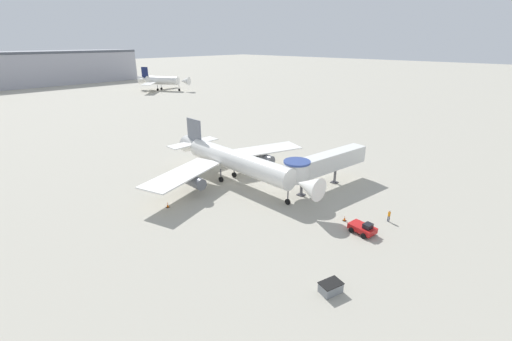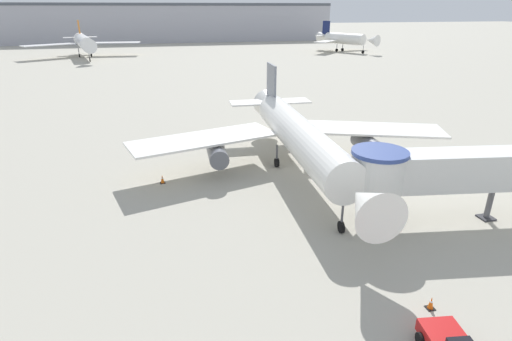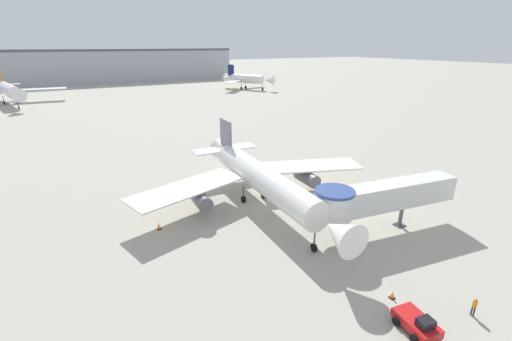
{
  "view_description": "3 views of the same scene",
  "coord_description": "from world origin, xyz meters",
  "px_view_note": "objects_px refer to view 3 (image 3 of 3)",
  "views": [
    {
      "loc": [
        -37.32,
        -40.1,
        22.99
      ],
      "look_at": [
        0.17,
        -4.97,
        3.35
      ],
      "focal_mm": 24.0,
      "sensor_mm": 36.0,
      "label": 1
    },
    {
      "loc": [
        -12.67,
        -35.8,
        15.53
      ],
      "look_at": [
        -5.82,
        -6.81,
        3.34
      ],
      "focal_mm": 28.0,
      "sensor_mm": 36.0,
      "label": 2
    },
    {
      "loc": [
        -20.48,
        -35.5,
        20.07
      ],
      "look_at": [
        -0.54,
        0.09,
        4.91
      ],
      "focal_mm": 24.0,
      "sensor_mm": 36.0,
      "label": 3
    }
  ],
  "objects_px": {
    "background_jet_orange_tail": "(9,90)",
    "ground_crew_marshaller": "(474,306)",
    "main_airplane": "(260,178)",
    "jet_bridge": "(377,197)",
    "traffic_cone_port_wing": "(159,226)",
    "traffic_cone_near_nose": "(392,295)",
    "background_jet_navy_tail": "(246,79)",
    "pushback_tug_red": "(417,323)"
  },
  "relations": [
    {
      "from": "traffic_cone_near_nose",
      "to": "background_jet_orange_tail",
      "type": "height_order",
      "value": "background_jet_orange_tail"
    },
    {
      "from": "jet_bridge",
      "to": "background_jet_navy_tail",
      "type": "relative_size",
      "value": 0.67
    },
    {
      "from": "jet_bridge",
      "to": "pushback_tug_red",
      "type": "distance_m",
      "value": 14.85
    },
    {
      "from": "traffic_cone_near_nose",
      "to": "ground_crew_marshaller",
      "type": "relative_size",
      "value": 0.46
    },
    {
      "from": "pushback_tug_red",
      "to": "ground_crew_marshaller",
      "type": "relative_size",
      "value": 2.12
    },
    {
      "from": "background_jet_orange_tail",
      "to": "ground_crew_marshaller",
      "type": "bearing_deg",
      "value": -86.77
    },
    {
      "from": "ground_crew_marshaller",
      "to": "background_jet_navy_tail",
      "type": "bearing_deg",
      "value": 132.84
    },
    {
      "from": "ground_crew_marshaller",
      "to": "traffic_cone_port_wing",
      "type": "bearing_deg",
      "value": -171.05
    },
    {
      "from": "main_airplane",
      "to": "ground_crew_marshaller",
      "type": "xyz_separation_m",
      "value": [
        4.87,
        -24.94,
        -2.99
      ]
    },
    {
      "from": "background_jet_navy_tail",
      "to": "ground_crew_marshaller",
      "type": "bearing_deg",
      "value": -138.16
    },
    {
      "from": "jet_bridge",
      "to": "background_jet_navy_tail",
      "type": "bearing_deg",
      "value": 77.01
    },
    {
      "from": "traffic_cone_port_wing",
      "to": "background_jet_orange_tail",
      "type": "relative_size",
      "value": 0.02
    },
    {
      "from": "background_jet_orange_tail",
      "to": "traffic_cone_near_nose",
      "type": "bearing_deg",
      "value": -87.81
    },
    {
      "from": "traffic_cone_port_wing",
      "to": "traffic_cone_near_nose",
      "type": "height_order",
      "value": "traffic_cone_port_wing"
    },
    {
      "from": "jet_bridge",
      "to": "traffic_cone_near_nose",
      "type": "height_order",
      "value": "jet_bridge"
    },
    {
      "from": "main_airplane",
      "to": "pushback_tug_red",
      "type": "bearing_deg",
      "value": -88.55
    },
    {
      "from": "jet_bridge",
      "to": "background_jet_navy_tail",
      "type": "xyz_separation_m",
      "value": [
        47.85,
        121.85,
        0.44
      ]
    },
    {
      "from": "main_airplane",
      "to": "background_jet_navy_tail",
      "type": "relative_size",
      "value": 1.26
    },
    {
      "from": "main_airplane",
      "to": "pushback_tug_red",
      "type": "height_order",
      "value": "main_airplane"
    },
    {
      "from": "main_airplane",
      "to": "pushback_tug_red",
      "type": "relative_size",
      "value": 9.56
    },
    {
      "from": "traffic_cone_near_nose",
      "to": "main_airplane",
      "type": "bearing_deg",
      "value": 92.68
    },
    {
      "from": "jet_bridge",
      "to": "traffic_cone_near_nose",
      "type": "xyz_separation_m",
      "value": [
        -6.9,
        -8.59,
        -3.94
      ]
    },
    {
      "from": "traffic_cone_near_nose",
      "to": "ground_crew_marshaller",
      "type": "distance_m",
      "value": 5.93
    },
    {
      "from": "jet_bridge",
      "to": "traffic_cone_near_nose",
      "type": "bearing_deg",
      "value": -120.33
    },
    {
      "from": "jet_bridge",
      "to": "main_airplane",
      "type": "bearing_deg",
      "value": 131.84
    },
    {
      "from": "main_airplane",
      "to": "ground_crew_marshaller",
      "type": "distance_m",
      "value": 25.58
    },
    {
      "from": "jet_bridge",
      "to": "traffic_cone_port_wing",
      "type": "distance_m",
      "value": 24.76
    },
    {
      "from": "pushback_tug_red",
      "to": "background_jet_orange_tail",
      "type": "bearing_deg",
      "value": 112.95
    },
    {
      "from": "traffic_cone_port_wing",
      "to": "traffic_cone_near_nose",
      "type": "relative_size",
      "value": 1.08
    },
    {
      "from": "traffic_cone_near_nose",
      "to": "background_jet_orange_tail",
      "type": "bearing_deg",
      "value": 105.69
    },
    {
      "from": "ground_crew_marshaller",
      "to": "background_jet_navy_tail",
      "type": "xyz_separation_m",
      "value": [
        50.84,
        134.86,
        3.79
      ]
    },
    {
      "from": "main_airplane",
      "to": "jet_bridge",
      "type": "bearing_deg",
      "value": -54.39
    },
    {
      "from": "main_airplane",
      "to": "ground_crew_marshaller",
      "type": "height_order",
      "value": "main_airplane"
    },
    {
      "from": "jet_bridge",
      "to": "background_jet_navy_tail",
      "type": "distance_m",
      "value": 130.91
    },
    {
      "from": "jet_bridge",
      "to": "background_jet_orange_tail",
      "type": "height_order",
      "value": "background_jet_orange_tail"
    },
    {
      "from": "pushback_tug_red",
      "to": "background_jet_orange_tail",
      "type": "xyz_separation_m",
      "value": [
        -35.82,
        135.38,
        4.31
      ]
    },
    {
      "from": "background_jet_navy_tail",
      "to": "traffic_cone_near_nose",
      "type": "bearing_deg",
      "value": -140.28
    },
    {
      "from": "main_airplane",
      "to": "jet_bridge",
      "type": "height_order",
      "value": "main_airplane"
    },
    {
      "from": "pushback_tug_red",
      "to": "ground_crew_marshaller",
      "type": "bearing_deg",
      "value": -4.27
    },
    {
      "from": "main_airplane",
      "to": "background_jet_navy_tail",
      "type": "distance_m",
      "value": 123.24
    },
    {
      "from": "pushback_tug_red",
      "to": "main_airplane",
      "type": "bearing_deg",
      "value": 97.35
    },
    {
      "from": "traffic_cone_near_nose",
      "to": "ground_crew_marshaller",
      "type": "xyz_separation_m",
      "value": [
        3.91,
        -4.42,
        0.59
      ]
    }
  ]
}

